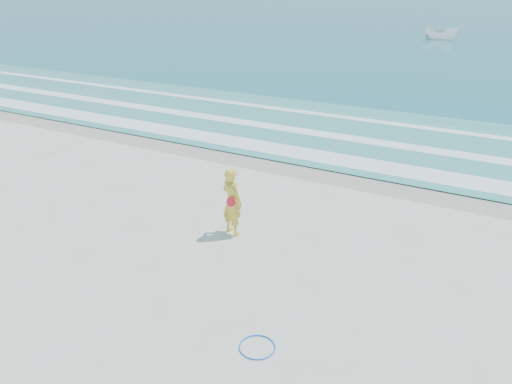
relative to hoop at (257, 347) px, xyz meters
The scene contains 10 objects.
ground 2.69m from the hoop, 167.14° to the left, with size 400.00×400.00×0.00m, color silver.
wet_sand 9.95m from the hoop, 105.28° to the left, with size 400.00×2.40×0.00m, color #B2A893.
ocean 105.63m from the hoop, 91.42° to the left, with size 400.00×190.00×0.04m, color #19727F.
shallow 14.83m from the hoop, 100.18° to the left, with size 400.00×10.00×0.01m, color #59B7AD.
foam_near 11.21m from the hoop, 103.53° to the left, with size 400.00×1.40×0.01m, color white.
foam_mid 14.05m from the hoop, 100.76° to the left, with size 400.00×0.90×0.01m, color white.
foam_far 17.30m from the hoop, 98.72° to the left, with size 400.00×0.60×0.01m, color white.
hoop is the anchor object (origin of this frame).
boat 55.95m from the hoop, 96.70° to the left, with size 1.56×4.15×1.60m, color white.
woman 4.84m from the hoop, 127.17° to the left, with size 0.81×0.65×1.92m.
Camera 1 is at (6.31, -7.28, 6.55)m, focal length 35.00 mm.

